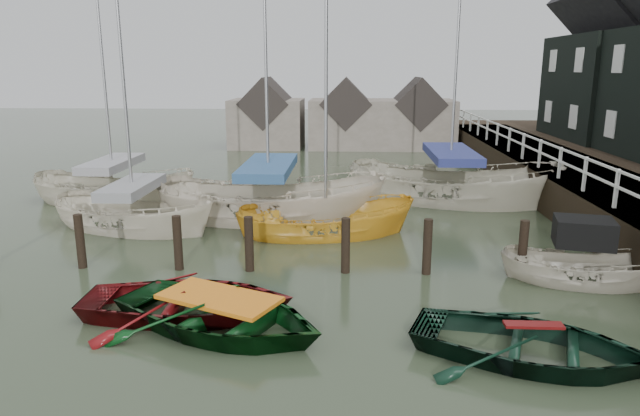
# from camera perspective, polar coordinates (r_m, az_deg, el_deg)

# --- Properties ---
(ground) EXTENTS (120.00, 120.00, 0.00)m
(ground) POSITION_cam_1_polar(r_m,az_deg,el_deg) (11.61, -3.64, -11.47)
(ground) COLOR #293320
(ground) RESTS_ON ground
(pier) EXTENTS (3.04, 32.00, 2.70)m
(pier) POSITION_cam_1_polar(r_m,az_deg,el_deg) (22.42, 24.41, 1.68)
(pier) COLOR black
(pier) RESTS_ON ground
(mooring_pilings) EXTENTS (13.72, 0.22, 1.80)m
(mooring_pilings) POSITION_cam_1_polar(r_m,az_deg,el_deg) (14.34, -6.74, -4.37)
(mooring_pilings) COLOR black
(mooring_pilings) RESTS_ON ground
(far_sheds) EXTENTS (14.00, 4.08, 4.39)m
(far_sheds) POSITION_cam_1_polar(r_m,az_deg,el_deg) (36.55, 2.32, 8.99)
(far_sheds) COLOR #665B51
(far_sheds) RESTS_ON ground
(rowboat_red) EXTENTS (4.41, 3.22, 0.89)m
(rowboat_red) POSITION_cam_1_polar(r_m,az_deg,el_deg) (12.27, -12.95, -10.38)
(rowboat_red) COLOR #600D0F
(rowboat_red) RESTS_ON ground
(rowboat_green) EXTENTS (5.36, 4.75, 0.92)m
(rowboat_green) POSITION_cam_1_polar(r_m,az_deg,el_deg) (11.51, -9.91, -11.90)
(rowboat_green) COLOR black
(rowboat_green) RESTS_ON ground
(rowboat_dkgreen) EXTENTS (4.86, 4.14, 0.85)m
(rowboat_dkgreen) POSITION_cam_1_polar(r_m,az_deg,el_deg) (10.96, 20.28, -14.00)
(rowboat_dkgreen) COLOR black
(rowboat_dkgreen) RESTS_ON ground
(motorboat) EXTENTS (3.97, 2.19, 2.25)m
(motorboat) POSITION_cam_1_polar(r_m,az_deg,el_deg) (14.93, 24.71, -6.40)
(motorboat) COLOR beige
(motorboat) RESTS_ON ground
(sailboat_a) EXTENTS (6.18, 3.83, 10.88)m
(sailboat_a) POSITION_cam_1_polar(r_m,az_deg,el_deg) (18.95, -18.00, -1.80)
(sailboat_a) COLOR beige
(sailboat_a) RESTS_ON ground
(sailboat_b) EXTENTS (7.93, 3.41, 11.31)m
(sailboat_b) POSITION_cam_1_polar(r_m,az_deg,el_deg) (19.29, -5.09, -0.92)
(sailboat_b) COLOR beige
(sailboat_b) RESTS_ON ground
(sailboat_c) EXTENTS (5.68, 2.88, 9.27)m
(sailboat_c) POSITION_cam_1_polar(r_m,az_deg,el_deg) (17.45, 0.57, -2.61)
(sailboat_c) COLOR gold
(sailboat_c) RESTS_ON ground
(sailboat_d) EXTENTS (8.57, 5.49, 12.39)m
(sailboat_d) POSITION_cam_1_polar(r_m,az_deg,el_deg) (22.28, 12.75, 0.80)
(sailboat_d) COLOR beige
(sailboat_d) RESTS_ON ground
(sailboat_e) EXTENTS (6.73, 3.28, 9.74)m
(sailboat_e) POSITION_cam_1_polar(r_m,az_deg,el_deg) (22.86, -19.82, 0.65)
(sailboat_e) COLOR beige
(sailboat_e) RESTS_ON ground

